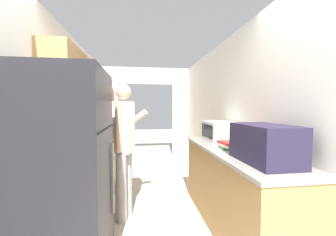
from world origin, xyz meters
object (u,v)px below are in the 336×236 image
at_px(person, 124,147).
at_px(range_oven, 90,173).
at_px(refrigerator, 60,175).
at_px(book_stack, 231,145).
at_px(knife, 96,135).
at_px(suitcase, 264,143).
at_px(microwave, 220,131).

bearing_deg(person, range_oven, 70.38).
height_order(refrigerator, person, refrigerator).
height_order(book_stack, knife, book_stack).
bearing_deg(person, suitcase, -106.81).
xyz_separation_m(suitcase, microwave, (0.08, 1.21, -0.03)).
height_order(person, microwave, person).
relative_size(refrigerator, book_stack, 5.47).
relative_size(range_oven, microwave, 1.99).
distance_m(suitcase, knife, 2.75).
height_order(microwave, knife, microwave).
relative_size(refrigerator, knife, 5.74).
bearing_deg(microwave, range_oven, 175.53).
bearing_deg(range_oven, microwave, -4.47).
bearing_deg(range_oven, book_stack, -22.36).
height_order(refrigerator, microwave, refrigerator).
bearing_deg(knife, refrigerator, -83.72).
distance_m(refrigerator, range_oven, 1.32).
bearing_deg(book_stack, range_oven, 157.64).
relative_size(refrigerator, person, 1.01).
bearing_deg(refrigerator, book_stack, 17.13).
bearing_deg(suitcase, range_oven, 142.81).
xyz_separation_m(person, suitcase, (1.28, -0.94, 0.18)).
height_order(person, book_stack, person).
distance_m(book_stack, knife, 2.30).
xyz_separation_m(refrigerator, microwave, (1.81, 1.11, 0.21)).
xyz_separation_m(range_oven, person, (0.52, -0.42, 0.45)).
relative_size(suitcase, microwave, 1.20).
bearing_deg(knife, person, -59.75).
xyz_separation_m(suitcase, book_stack, (-0.02, 0.63, -0.13)).
relative_size(refrigerator, microwave, 3.19).
relative_size(person, knife, 5.68).
distance_m(refrigerator, book_stack, 1.79).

